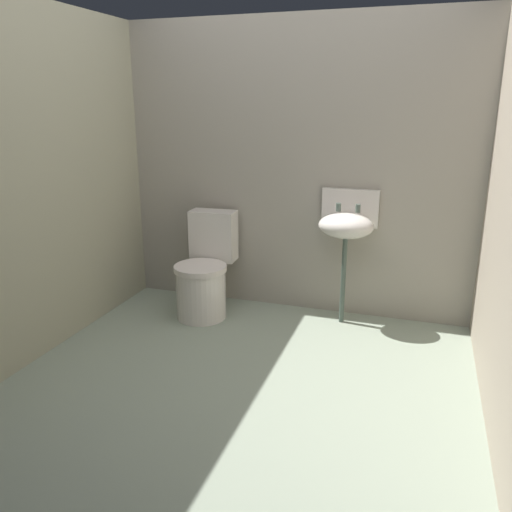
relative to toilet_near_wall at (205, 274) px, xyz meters
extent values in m
cube|color=gray|center=(0.62, -0.91, -0.36)|extent=(3.11, 2.93, 0.08)
cube|color=gray|center=(0.62, 0.40, 0.78)|extent=(3.11, 0.10, 2.21)
cube|color=#9E9A7F|center=(-0.79, -0.81, 0.78)|extent=(0.10, 2.73, 2.21)
cylinder|color=silver|center=(0.00, -0.09, -0.13)|extent=(0.40, 0.40, 0.38)
cylinder|color=silver|center=(0.00, -0.09, 0.08)|extent=(0.42, 0.42, 0.04)
cube|color=silver|center=(-0.01, 0.21, 0.26)|extent=(0.37, 0.20, 0.40)
cylinder|color=#425047|center=(1.05, 0.16, 0.01)|extent=(0.04, 0.04, 0.66)
ellipsoid|color=silver|center=(1.05, 0.16, 0.43)|extent=(0.40, 0.32, 0.18)
cube|color=silver|center=(1.05, 0.33, 0.53)|extent=(0.42, 0.04, 0.28)
cylinder|color=#425047|center=(0.98, 0.22, 0.55)|extent=(0.04, 0.04, 0.06)
cylinder|color=#425047|center=(1.12, 0.22, 0.55)|extent=(0.04, 0.04, 0.06)
camera|label=1|loc=(1.56, -3.46, 1.29)|focal=36.05mm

